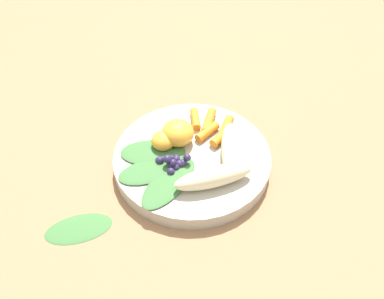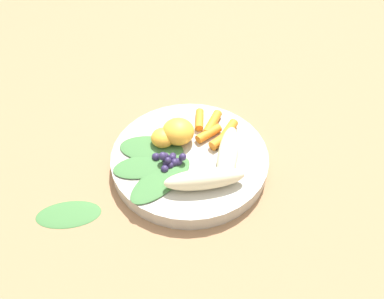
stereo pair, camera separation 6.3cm
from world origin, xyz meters
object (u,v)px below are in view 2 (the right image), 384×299
Objects in this scene: banana_peeled_left at (230,154)px; orange_segment_near at (165,138)px; bowl at (192,159)px; banana_peeled_right at (207,179)px; kale_leaf_stray at (71,214)px.

orange_segment_near is at bearing 80.46° from banana_peeled_left.
banana_peeled_right reaches higher than bowl.
kale_leaf_stray is (-0.21, -0.03, -0.04)m from banana_peeled_right.
orange_segment_near is at bearing 152.88° from bowl.
banana_peeled_left reaches higher than bowl.
banana_peeled_left is 0.27m from kale_leaf_stray.
banana_peeled_right reaches higher than orange_segment_near.
orange_segment_near reaches higher than bowl.
bowl is at bearing 99.98° from banana_peeled_right.
banana_peeled_left reaches higher than kale_leaf_stray.
bowl is at bearing -27.12° from orange_segment_near.
banana_peeled_left is (0.06, -0.02, 0.03)m from bowl.
banana_peeled_left reaches higher than orange_segment_near.
banana_peeled_left is 1.00× the size of banana_peeled_right.
bowl is at bearing 85.64° from banana_peeled_left.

